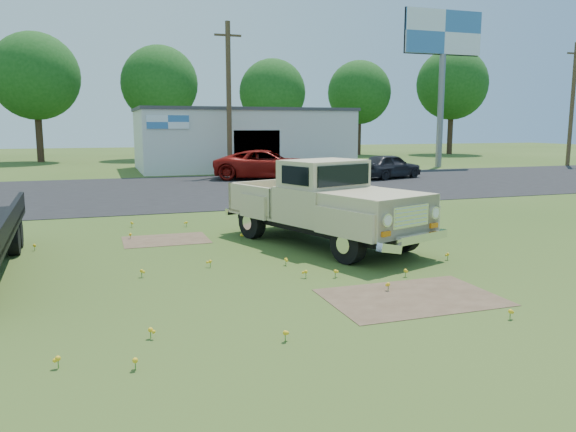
{
  "coord_description": "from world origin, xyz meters",
  "views": [
    {
      "loc": [
        -3.63,
        -11.3,
        2.99
      ],
      "look_at": [
        0.56,
        1.0,
        0.89
      ],
      "focal_mm": 35.0,
      "sensor_mm": 36.0,
      "label": 1
    }
  ],
  "objects_px": {
    "billboard": "(443,46)",
    "vintage_pickup_truck": "(323,203)",
    "red_pickup": "(267,165)",
    "dark_sedan": "(389,166)"
  },
  "relations": [
    {
      "from": "billboard",
      "to": "vintage_pickup_truck",
      "type": "xyz_separation_m",
      "value": [
        -18.28,
        -22.4,
        -7.46
      ]
    },
    {
      "from": "billboard",
      "to": "vintage_pickup_truck",
      "type": "height_order",
      "value": "billboard"
    },
    {
      "from": "red_pickup",
      "to": "dark_sedan",
      "type": "xyz_separation_m",
      "value": [
        6.74,
        -1.78,
        -0.11
      ]
    },
    {
      "from": "red_pickup",
      "to": "billboard",
      "type": "bearing_deg",
      "value": -47.86
    },
    {
      "from": "billboard",
      "to": "dark_sedan",
      "type": "bearing_deg",
      "value": -138.54
    },
    {
      "from": "vintage_pickup_truck",
      "to": "red_pickup",
      "type": "height_order",
      "value": "vintage_pickup_truck"
    },
    {
      "from": "red_pickup",
      "to": "dark_sedan",
      "type": "distance_m",
      "value": 6.97
    },
    {
      "from": "vintage_pickup_truck",
      "to": "red_pickup",
      "type": "xyz_separation_m",
      "value": [
        3.67,
        17.22,
        -0.27
      ]
    },
    {
      "from": "vintage_pickup_truck",
      "to": "red_pickup",
      "type": "bearing_deg",
      "value": 57.93
    },
    {
      "from": "billboard",
      "to": "red_pickup",
      "type": "distance_m",
      "value": 17.32
    }
  ]
}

